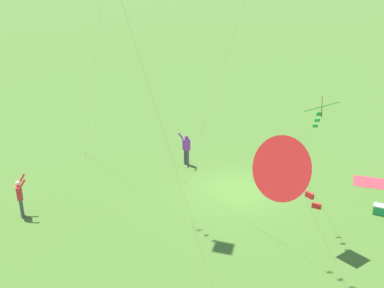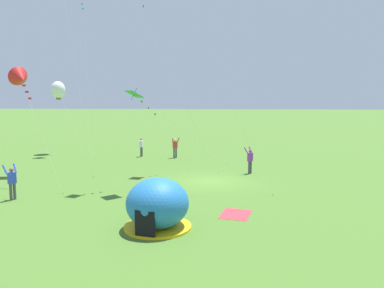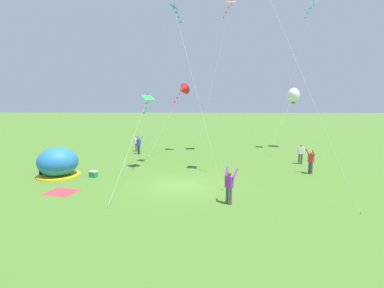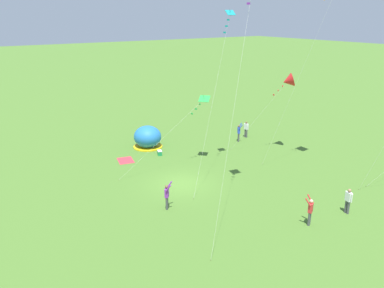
{
  "view_description": "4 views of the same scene",
  "coord_description": "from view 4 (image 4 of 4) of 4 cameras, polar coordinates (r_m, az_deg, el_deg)",
  "views": [
    {
      "loc": [
        0.32,
        19.69,
        10.14
      ],
      "look_at": [
        2.0,
        1.92,
        3.11
      ],
      "focal_mm": 42.0,
      "sensor_mm": 36.0,
      "label": 1
    },
    {
      "loc": [
        -23.71,
        -0.81,
        5.38
      ],
      "look_at": [
        0.17,
        1.1,
        2.4
      ],
      "focal_mm": 35.0,
      "sensor_mm": 36.0,
      "label": 2
    },
    {
      "loc": [
        1.5,
        -15.43,
        5.03
      ],
      "look_at": [
        0.56,
        3.44,
        2.14
      ],
      "focal_mm": 24.0,
      "sensor_mm": 36.0,
      "label": 3
    },
    {
      "loc": [
        21.89,
        -13.72,
        12.16
      ],
      "look_at": [
        -0.28,
        1.18,
        2.89
      ],
      "focal_mm": 35.0,
      "sensor_mm": 36.0,
      "label": 4
    }
  ],
  "objects": [
    {
      "name": "person_watching_sky",
      "position": [
        26.14,
        22.7,
        -7.84
      ],
      "size": [
        0.58,
        0.3,
        1.72
      ],
      "color": "#4C4C51",
      "rests_on": "ground"
    },
    {
      "name": "ground_plane",
      "position": [
        28.55,
        -1.67,
        -6.08
      ],
      "size": [
        300.0,
        300.0,
        0.0
      ],
      "primitive_type": "plane",
      "color": "#477028"
    },
    {
      "name": "kite_red",
      "position": [
        34.65,
        14.42,
        9.29
      ],
      "size": [
        3.88,
        4.64,
        7.32
      ],
      "color": "silver",
      "rests_on": "ground"
    },
    {
      "name": "person_flying_kite",
      "position": [
        37.84,
        7.15,
        1.82
      ],
      "size": [
        0.72,
        0.67,
        1.89
      ],
      "color": "#4C4C51",
      "rests_on": "ground"
    },
    {
      "name": "person_strolling",
      "position": [
        24.68,
        -3.84,
        -7.8
      ],
      "size": [
        0.72,
        0.68,
        1.89
      ],
      "color": "#4C4C51",
      "rests_on": "ground"
    },
    {
      "name": "popup_tent",
      "position": [
        36.22,
        -6.79,
        1.04
      ],
      "size": [
        2.81,
        2.81,
        2.1
      ],
      "color": "#2672BF",
      "rests_on": "ground"
    },
    {
      "name": "person_center_field",
      "position": [
        39.26,
        8.25,
        2.36
      ],
      "size": [
        0.58,
        0.3,
        1.72
      ],
      "color": "#4C4C51",
      "rests_on": "ground"
    },
    {
      "name": "cooler_box",
      "position": [
        34.25,
        -4.95,
        -1.34
      ],
      "size": [
        0.62,
        0.53,
        0.44
      ],
      "color": "#1E8C4C",
      "rests_on": "ground"
    },
    {
      "name": "kite_green",
      "position": [
        31.09,
        1.48,
        6.46
      ],
      "size": [
        1.18,
        8.4,
        5.94
      ],
      "color": "silver",
      "rests_on": "ground"
    },
    {
      "name": "person_arms_raised",
      "position": [
        23.97,
        17.56,
        -9.6
      ],
      "size": [
        0.64,
        0.72,
        1.89
      ],
      "color": "#4C4C51",
      "rests_on": "ground"
    },
    {
      "name": "picnic_blanket",
      "position": [
        33.47,
        -10.09,
        -2.47
      ],
      "size": [
        1.95,
        1.65,
        0.01
      ],
      "primitive_type": "cube",
      "rotation": [
        0.0,
        0.0,
        -0.23
      ],
      "color": "#CC333D",
      "rests_on": "ground"
    },
    {
      "name": "kite_teal",
      "position": [
        29.11,
        5.54,
        18.06
      ],
      "size": [
        3.83,
        6.04,
        12.55
      ],
      "color": "silver",
      "rests_on": "ground"
    }
  ]
}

